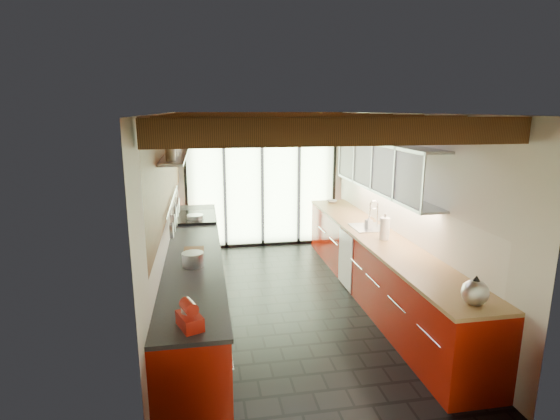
% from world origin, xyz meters
% --- Properties ---
extents(ground, '(5.50, 5.50, 0.00)m').
position_xyz_m(ground, '(0.00, 0.00, 0.00)').
color(ground, black).
rests_on(ground, ground).
extents(room_shell, '(5.50, 5.50, 5.50)m').
position_xyz_m(room_shell, '(0.00, 0.00, 1.65)').
color(room_shell, silver).
rests_on(room_shell, ground).
extents(ceiling_beams, '(3.14, 5.06, 4.90)m').
position_xyz_m(ceiling_beams, '(-0.00, 0.38, 2.46)').
color(ceiling_beams, '#593316').
rests_on(ceiling_beams, ground).
extents(glass_door, '(2.95, 0.10, 2.90)m').
position_xyz_m(glass_door, '(0.00, 2.69, 1.66)').
color(glass_door, '#C6EAAD').
rests_on(glass_door, ground).
extents(left_counter, '(0.68, 5.00, 0.92)m').
position_xyz_m(left_counter, '(-1.28, 0.00, 0.46)').
color(left_counter, '#981507').
rests_on(left_counter, ground).
extents(range_stove, '(0.66, 0.90, 0.97)m').
position_xyz_m(range_stove, '(-1.28, 1.45, 0.47)').
color(range_stove, silver).
rests_on(range_stove, ground).
extents(right_counter, '(0.68, 5.00, 0.92)m').
position_xyz_m(right_counter, '(1.27, 0.00, 0.46)').
color(right_counter, '#981507').
rests_on(right_counter, ground).
extents(sink_assembly, '(0.45, 0.52, 0.43)m').
position_xyz_m(sink_assembly, '(1.29, 0.40, 0.96)').
color(sink_assembly, silver).
rests_on(sink_assembly, right_counter).
extents(upper_cabinets_right, '(0.34, 3.00, 3.00)m').
position_xyz_m(upper_cabinets_right, '(1.43, 0.30, 1.85)').
color(upper_cabinets_right, silver).
rests_on(upper_cabinets_right, ground).
extents(left_wall_fixtures, '(0.28, 2.60, 0.96)m').
position_xyz_m(left_wall_fixtures, '(-1.47, 0.18, 1.85)').
color(left_wall_fixtures, silver).
rests_on(left_wall_fixtures, ground).
extents(stand_mixer, '(0.24, 0.31, 0.25)m').
position_xyz_m(stand_mixer, '(-1.27, -2.24, 1.02)').
color(stand_mixer, red).
rests_on(stand_mixer, left_counter).
extents(pot_large, '(0.30, 0.30, 0.16)m').
position_xyz_m(pot_large, '(-1.27, -0.79, 1.00)').
color(pot_large, silver).
rests_on(pot_large, left_counter).
extents(pot_small, '(0.34, 0.34, 0.10)m').
position_xyz_m(pot_small, '(-1.27, 1.28, 0.97)').
color(pot_small, silver).
rests_on(pot_small, left_counter).
extents(cutting_board, '(0.25, 0.35, 0.03)m').
position_xyz_m(cutting_board, '(-1.27, -0.32, 0.93)').
color(cutting_board, brown).
rests_on(cutting_board, left_counter).
extents(kettle, '(0.25, 0.31, 0.29)m').
position_xyz_m(kettle, '(1.27, -2.25, 1.05)').
color(kettle, silver).
rests_on(kettle, right_counter).
extents(paper_towel, '(0.17, 0.17, 0.36)m').
position_xyz_m(paper_towel, '(1.27, -0.21, 1.07)').
color(paper_towel, white).
rests_on(paper_towel, right_counter).
extents(soap_bottle, '(0.11, 0.12, 0.20)m').
position_xyz_m(soap_bottle, '(1.27, 0.35, 1.02)').
color(soap_bottle, silver).
rests_on(soap_bottle, right_counter).
extents(bowl, '(0.19, 0.19, 0.05)m').
position_xyz_m(bowl, '(1.27, 2.25, 0.94)').
color(bowl, silver).
rests_on(bowl, right_counter).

